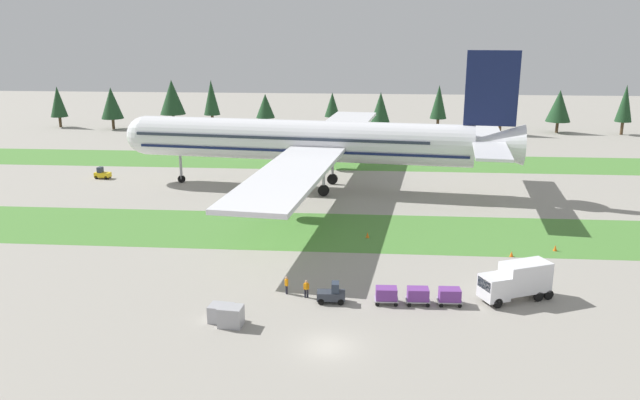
# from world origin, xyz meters

# --- Properties ---
(ground_plane) EXTENTS (400.00, 400.00, 0.00)m
(ground_plane) POSITION_xyz_m (0.00, 0.00, 0.00)
(ground_plane) COLOR gray
(grass_strip_near) EXTENTS (320.00, 15.29, 0.01)m
(grass_strip_near) POSITION_xyz_m (0.00, 29.47, 0.00)
(grass_strip_near) COLOR #4C8438
(grass_strip_near) RESTS_ON ground
(grass_strip_far) EXTENTS (320.00, 15.29, 0.01)m
(grass_strip_far) POSITION_xyz_m (0.00, 72.06, 0.00)
(grass_strip_far) COLOR #4C8438
(grass_strip_far) RESTS_ON ground
(airliner) EXTENTS (62.26, 76.80, 21.56)m
(airliner) POSITION_xyz_m (-5.60, 50.53, 7.73)
(airliner) COLOR white
(airliner) RESTS_ON ground
(baggage_tug) EXTENTS (2.65, 1.40, 1.97)m
(baggage_tug) POSITION_xyz_m (-0.22, 8.42, 0.81)
(baggage_tug) COLOR #2D333D
(baggage_tug) RESTS_ON ground
(cargo_dolly_lead) EXTENTS (2.25, 1.58, 1.55)m
(cargo_dolly_lead) POSITION_xyz_m (4.80, 8.61, 0.92)
(cargo_dolly_lead) COLOR #A3A3A8
(cargo_dolly_lead) RESTS_ON ground
(cargo_dolly_second) EXTENTS (2.25, 1.58, 1.55)m
(cargo_dolly_second) POSITION_xyz_m (7.70, 8.72, 0.92)
(cargo_dolly_second) COLOR #A3A3A8
(cargo_dolly_second) RESTS_ON ground
(cargo_dolly_third) EXTENTS (2.25, 1.58, 1.55)m
(cargo_dolly_third) POSITION_xyz_m (10.60, 8.83, 0.92)
(cargo_dolly_third) COLOR #A3A3A8
(cargo_dolly_third) RESTS_ON ground
(catering_truck) EXTENTS (7.29, 4.91, 3.58)m
(catering_truck) POSITION_xyz_m (16.89, 10.41, 1.95)
(catering_truck) COLOR silver
(catering_truck) RESTS_ON ground
(pushback_tractor) EXTENTS (2.73, 1.60, 1.97)m
(pushback_tractor) POSITION_xyz_m (-41.95, 54.83, 0.81)
(pushback_tractor) COLOR yellow
(pushback_tractor) RESTS_ON ground
(ground_crew_marshaller) EXTENTS (0.56, 0.36, 1.74)m
(ground_crew_marshaller) POSITION_xyz_m (-2.69, 9.31, 0.95)
(ground_crew_marshaller) COLOR black
(ground_crew_marshaller) RESTS_ON ground
(ground_crew_loader) EXTENTS (0.36, 0.54, 1.74)m
(ground_crew_loader) POSITION_xyz_m (-4.67, 10.06, 0.95)
(ground_crew_loader) COLOR black
(ground_crew_loader) RESTS_ON ground
(uld_container_0) EXTENTS (2.17, 1.82, 1.52)m
(uld_container_0) POSITION_xyz_m (-9.55, 3.79, 0.76)
(uld_container_0) COLOR #A3A3A8
(uld_container_0) RESTS_ON ground
(uld_container_1) EXTENTS (2.14, 1.78, 1.77)m
(uld_container_1) POSITION_xyz_m (-8.52, 3.00, 0.88)
(uld_container_1) COLOR #A3A3A8
(uld_container_1) RESTS_ON ground
(taxiway_marker_0) EXTENTS (0.44, 0.44, 0.62)m
(taxiway_marker_0) POSITION_xyz_m (18.99, 22.07, 0.31)
(taxiway_marker_0) COLOR orange
(taxiway_marker_0) RESTS_ON ground
(taxiway_marker_1) EXTENTS (0.44, 0.44, 0.69)m
(taxiway_marker_1) POSITION_xyz_m (24.37, 24.38, 0.35)
(taxiway_marker_1) COLOR orange
(taxiway_marker_1) RESTS_ON ground
(taxiway_marker_2) EXTENTS (0.44, 0.44, 0.67)m
(taxiway_marker_2) POSITION_xyz_m (2.96, 27.35, 0.34)
(taxiway_marker_2) COLOR orange
(taxiway_marker_2) RESTS_ON ground
(distant_tree_line) EXTENTS (155.41, 9.84, 12.51)m
(distant_tree_line) POSITION_xyz_m (-1.40, 108.15, 7.07)
(distant_tree_line) COLOR #4C3823
(distant_tree_line) RESTS_ON ground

